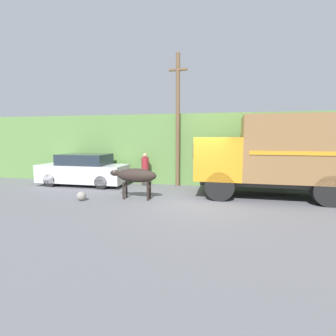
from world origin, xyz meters
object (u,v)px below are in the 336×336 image
object	(u,v)px
cargo_truck	(279,153)
utility_pole	(178,119)
brown_cow	(136,176)
pedestrian_on_hill	(145,168)
parked_suv	(83,170)
roadside_rock	(81,196)

from	to	relation	value
cargo_truck	utility_pole	bearing A→B (deg)	160.43
brown_cow	pedestrian_on_hill	distance (m)	2.95
brown_cow	utility_pole	bearing A→B (deg)	81.83
cargo_truck	parked_suv	world-z (taller)	cargo_truck
parked_suv	utility_pole	bearing A→B (deg)	10.65
cargo_truck	pedestrian_on_hill	bearing A→B (deg)	168.48
brown_cow	parked_suv	bearing A→B (deg)	159.27
pedestrian_on_hill	utility_pole	world-z (taller)	utility_pole
brown_cow	roadside_rock	distance (m)	2.27
utility_pole	roadside_rock	xyz separation A→B (m)	(-3.10, -3.95, -3.21)
brown_cow	utility_pole	xyz separation A→B (m)	(1.09, 3.22, 2.45)
brown_cow	roadside_rock	world-z (taller)	brown_cow
parked_suv	roadside_rock	distance (m)	3.46
cargo_truck	roadside_rock	bearing A→B (deg)	-162.16
pedestrian_on_hill	roadside_rock	world-z (taller)	pedestrian_on_hill
utility_pole	roadside_rock	size ratio (longest dim) A/B	18.10
brown_cow	roadside_rock	size ratio (longest dim) A/B	5.41
utility_pole	parked_suv	bearing A→B (deg)	-168.39
cargo_truck	roadside_rock	distance (m)	8.08
roadside_rock	brown_cow	bearing A→B (deg)	20.21
cargo_truck	brown_cow	size ratio (longest dim) A/B	3.19
cargo_truck	utility_pole	distance (m)	5.06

